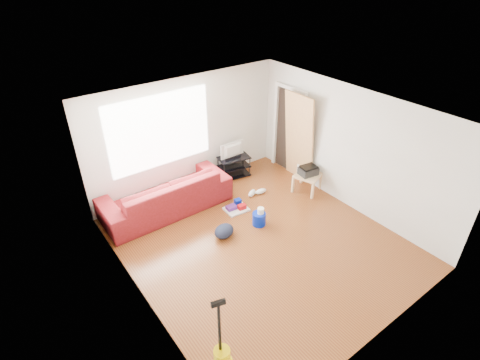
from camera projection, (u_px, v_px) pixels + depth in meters
room at (259, 180)px, 6.40m from camera, size 4.51×5.01×2.51m
sofa at (168, 209)px, 7.80m from camera, size 2.62×1.03×0.77m
tv_stand at (234, 166)px, 8.82m from camera, size 0.78×0.53×0.50m
tv at (234, 150)px, 8.60m from camera, size 0.62×0.08×0.36m
side_table at (308, 177)px, 8.22m from camera, size 0.66×0.66×0.42m
printer at (308, 170)px, 8.14m from camera, size 0.42×0.34×0.20m
bucket at (259, 224)px, 7.37m from camera, size 0.31×0.31×0.26m
toilet_paper at (261, 216)px, 7.28m from camera, size 0.13×0.13×0.12m
cleaning_tray at (236, 207)px, 7.76m from camera, size 0.49×0.40×0.17m
backpack at (224, 236)px, 7.07m from camera, size 0.50×0.46×0.23m
sneakers at (256, 192)px, 8.24m from camera, size 0.50×0.25×0.11m
door_panel at (295, 178)px, 8.86m from camera, size 0.26×0.83×2.07m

